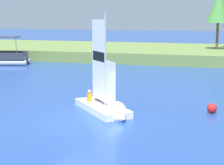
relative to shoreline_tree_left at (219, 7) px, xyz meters
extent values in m
plane|color=#234793|center=(-5.47, -28.96, -5.79)|extent=(200.00, 200.00, 0.00)
cube|color=olive|center=(-5.47, 0.40, -5.21)|extent=(80.00, 15.25, 1.16)
cylinder|color=brown|center=(0.00, 0.00, -3.15)|extent=(0.28, 0.28, 2.97)
cone|color=#47893D|center=(0.00, 0.00, 0.03)|extent=(2.64, 2.64, 3.38)
cube|color=white|center=(-5.33, -26.38, -5.60)|extent=(3.94, 4.19, 0.37)
cone|color=white|center=(-3.94, -27.98, -5.60)|extent=(1.73, 1.70, 1.37)
cylinder|color=#B7B7BC|center=(-5.05, -26.70, -2.97)|extent=(0.08, 0.08, 4.89)
cube|color=white|center=(-5.61, -26.06, -3.03)|extent=(1.14, 1.30, 4.26)
cube|color=black|center=(-5.61, -26.06, -2.86)|extent=(1.04, 1.18, 0.51)
cube|color=white|center=(-4.63, -27.18, -4.09)|extent=(0.73, 0.83, 2.25)
cylinder|color=#B7B7BC|center=(-5.61, -26.06, -5.20)|extent=(1.17, 1.32, 0.06)
cube|color=orange|center=(-6.24, -25.86, -5.19)|extent=(0.33, 0.34, 0.46)
sphere|color=tan|center=(-6.24, -25.86, -4.85)|extent=(0.20, 0.20, 0.20)
cube|color=red|center=(-5.80, -25.34, -5.18)|extent=(0.33, 0.34, 0.47)
sphere|color=tan|center=(-5.80, -25.34, -4.84)|extent=(0.20, 0.20, 0.20)
cylinder|color=#B2B2B7|center=(-21.35, -9.78, -5.49)|extent=(5.84, 2.02, 0.60)
cube|color=#2D333D|center=(-21.40, -9.58, -4.79)|extent=(5.26, 1.42, 0.60)
cylinder|color=#B2B2B7|center=(-19.45, -10.13, -4.05)|extent=(0.06, 0.06, 2.06)
sphere|color=red|center=(0.36, -25.20, -5.52)|extent=(0.53, 0.53, 0.53)
camera|label=1|loc=(0.86, -46.39, -0.54)|focal=64.17mm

